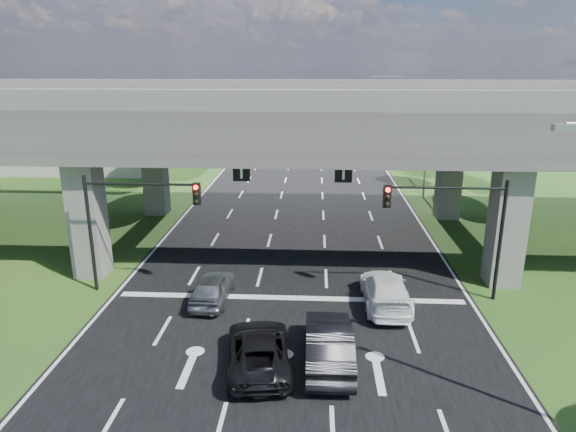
# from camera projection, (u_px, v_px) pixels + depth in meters

# --- Properties ---
(ground) EXTENTS (160.00, 160.00, 0.00)m
(ground) POSITION_uv_depth(u_px,v_px,m) (287.00, 334.00, 22.02)
(ground) COLOR #1E4716
(ground) RESTS_ON ground
(road) EXTENTS (18.00, 120.00, 0.03)m
(road) POSITION_uv_depth(u_px,v_px,m) (296.00, 252.00, 31.58)
(road) COLOR black
(road) RESTS_ON ground
(overpass) EXTENTS (80.00, 15.00, 10.00)m
(overpass) POSITION_uv_depth(u_px,v_px,m) (298.00, 119.00, 31.23)
(overpass) COLOR #363331
(overpass) RESTS_ON ground
(warehouse) EXTENTS (20.00, 10.00, 4.00)m
(warehouse) POSITION_uv_depth(u_px,v_px,m) (68.00, 150.00, 56.27)
(warehouse) COLOR #9E9E99
(warehouse) RESTS_ON ground
(signal_right) EXTENTS (5.76, 0.54, 6.00)m
(signal_right) POSITION_uv_depth(u_px,v_px,m) (457.00, 217.00, 24.19)
(signal_right) COLOR black
(signal_right) RESTS_ON ground
(signal_left) EXTENTS (5.76, 0.54, 6.00)m
(signal_left) POSITION_uv_depth(u_px,v_px,m) (131.00, 212.00, 25.00)
(signal_left) COLOR black
(signal_left) RESTS_ON ground
(streetlight_far) EXTENTS (3.38, 0.25, 10.00)m
(streetlight_far) POSITION_uv_depth(u_px,v_px,m) (423.00, 129.00, 42.78)
(streetlight_far) COLOR gray
(streetlight_far) RESTS_ON ground
(streetlight_beyond) EXTENTS (3.38, 0.25, 10.00)m
(streetlight_beyond) POSITION_uv_depth(u_px,v_px,m) (395.00, 112.00, 58.08)
(streetlight_beyond) COLOR gray
(streetlight_beyond) RESTS_ON ground
(tree_left_near) EXTENTS (4.50, 4.50, 7.80)m
(tree_left_near) POSITION_uv_depth(u_px,v_px,m) (148.00, 136.00, 46.23)
(tree_left_near) COLOR black
(tree_left_near) RESTS_ON ground
(tree_left_mid) EXTENTS (3.91, 3.90, 6.76)m
(tree_left_mid) POSITION_uv_depth(u_px,v_px,m) (145.00, 132.00, 54.22)
(tree_left_mid) COLOR black
(tree_left_mid) RESTS_ON ground
(tree_left_far) EXTENTS (4.80, 4.80, 8.32)m
(tree_left_far) POSITION_uv_depth(u_px,v_px,m) (198.00, 115.00, 61.39)
(tree_left_far) COLOR black
(tree_left_far) RESTS_ON ground
(tree_right_near) EXTENTS (4.20, 4.20, 7.28)m
(tree_right_near) POSITION_uv_depth(u_px,v_px,m) (446.00, 139.00, 46.84)
(tree_right_near) COLOR black
(tree_right_near) RESTS_ON ground
(tree_right_mid) EXTENTS (3.91, 3.90, 6.76)m
(tree_right_mid) POSITION_uv_depth(u_px,v_px,m) (456.00, 131.00, 54.43)
(tree_right_mid) COLOR black
(tree_right_mid) RESTS_ON ground
(tree_right_far) EXTENTS (4.50, 4.50, 7.80)m
(tree_right_far) POSITION_uv_depth(u_px,v_px,m) (406.00, 117.00, 62.11)
(tree_right_far) COLOR black
(tree_right_far) RESTS_ON ground
(car_silver) EXTENTS (1.80, 4.19, 1.41)m
(car_silver) POSITION_uv_depth(u_px,v_px,m) (213.00, 287.00, 24.88)
(car_silver) COLOR gray
(car_silver) RESTS_ON road
(car_dark) EXTENTS (1.85, 5.11, 1.68)m
(car_dark) POSITION_uv_depth(u_px,v_px,m) (329.00, 343.00, 19.67)
(car_dark) COLOR black
(car_dark) RESTS_ON road
(car_white) EXTENTS (2.15, 5.21, 1.51)m
(car_white) POSITION_uv_depth(u_px,v_px,m) (385.00, 290.00, 24.43)
(car_white) COLOR white
(car_white) RESTS_ON road
(car_trailing) EXTENTS (2.95, 5.25, 1.39)m
(car_trailing) POSITION_uv_depth(u_px,v_px,m) (259.00, 350.00, 19.49)
(car_trailing) COLOR black
(car_trailing) RESTS_ON road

